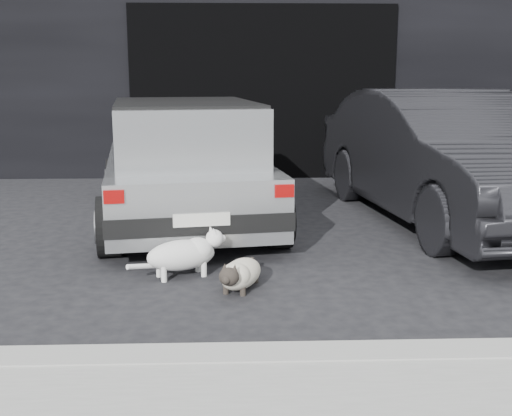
{
  "coord_description": "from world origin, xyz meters",
  "views": [
    {
      "loc": [
        0.52,
        -5.86,
        1.62
      ],
      "look_at": [
        0.72,
        -0.63,
        0.5
      ],
      "focal_mm": 45.0,
      "sensor_mm": 36.0,
      "label": 1
    }
  ],
  "objects_px": {
    "second_car": "(446,157)",
    "cat_white": "(186,253)",
    "silver_hatchback": "(184,157)",
    "cat_siamese": "(239,274)"
  },
  "relations": [
    {
      "from": "second_car",
      "to": "cat_white",
      "type": "xyz_separation_m",
      "value": [
        -2.69,
        -1.84,
        -0.52
      ]
    },
    {
      "from": "cat_siamese",
      "to": "cat_white",
      "type": "distance_m",
      "value": 0.56
    },
    {
      "from": "second_car",
      "to": "silver_hatchback",
      "type": "bearing_deg",
      "value": 171.01
    },
    {
      "from": "silver_hatchback",
      "to": "second_car",
      "type": "bearing_deg",
      "value": -9.51
    },
    {
      "from": "second_car",
      "to": "cat_siamese",
      "type": "relative_size",
      "value": 5.69
    },
    {
      "from": "second_car",
      "to": "cat_white",
      "type": "relative_size",
      "value": 5.61
    },
    {
      "from": "second_car",
      "to": "cat_siamese",
      "type": "bearing_deg",
      "value": -144.18
    },
    {
      "from": "silver_hatchback",
      "to": "cat_siamese",
      "type": "distance_m",
      "value": 2.38
    },
    {
      "from": "cat_siamese",
      "to": "cat_white",
      "type": "height_order",
      "value": "cat_white"
    },
    {
      "from": "silver_hatchback",
      "to": "cat_white",
      "type": "height_order",
      "value": "silver_hatchback"
    }
  ]
}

